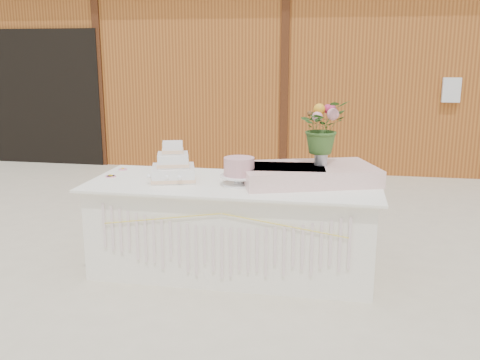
{
  "coord_description": "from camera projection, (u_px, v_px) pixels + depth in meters",
  "views": [
    {
      "loc": [
        0.84,
        -4.2,
        1.8
      ],
      "look_at": [
        0.0,
        0.3,
        0.72
      ],
      "focal_mm": 40.0,
      "sensor_mm": 36.0,
      "label": 1
    }
  ],
  "objects": [
    {
      "name": "flower_vase",
      "position": [
        321.0,
        156.0,
        4.4
      ],
      "size": [
        0.11,
        0.11,
        0.15
      ],
      "primitive_type": "cylinder",
      "color": "#B5B4B9",
      "rests_on": "satin_runner"
    },
    {
      "name": "barn",
      "position": [
        295.0,
        61.0,
        9.94
      ],
      "size": [
        12.6,
        4.6,
        3.3
      ],
      "color": "#A55E22",
      "rests_on": "ground"
    },
    {
      "name": "ground",
      "position": [
        234.0,
        269.0,
        4.58
      ],
      "size": [
        80.0,
        80.0,
        0.0
      ],
      "primitive_type": "plane",
      "color": "beige",
      "rests_on": "ground"
    },
    {
      "name": "bouquet",
      "position": [
        322.0,
        121.0,
        4.34
      ],
      "size": [
        0.51,
        0.51,
        0.43
      ],
      "primitive_type": "imported",
      "rotation": [
        0.0,
        0.0,
        0.76
      ],
      "color": "#385E25",
      "rests_on": "flower_vase"
    },
    {
      "name": "loose_flowers",
      "position": [
        119.0,
        173.0,
        4.72
      ],
      "size": [
        0.25,
        0.42,
        0.02
      ],
      "primitive_type": null,
      "rotation": [
        0.0,
        0.0,
        0.26
      ],
      "color": "pink",
      "rests_on": "cake_table"
    },
    {
      "name": "cake_table",
      "position": [
        233.0,
        227.0,
        4.49
      ],
      "size": [
        2.4,
        1.0,
        0.77
      ],
      "color": "white",
      "rests_on": "ground"
    },
    {
      "name": "pink_cake_stand",
      "position": [
        239.0,
        170.0,
        4.29
      ],
      "size": [
        0.31,
        0.31,
        0.23
      ],
      "color": "white",
      "rests_on": "cake_table"
    },
    {
      "name": "wedding_cake",
      "position": [
        173.0,
        167.0,
        4.45
      ],
      "size": [
        0.45,
        0.45,
        0.33
      ],
      "rotation": [
        0.0,
        0.0,
        0.3
      ],
      "color": "white",
      "rests_on": "cake_table"
    },
    {
      "name": "satin_runner",
      "position": [
        308.0,
        174.0,
        4.4
      ],
      "size": [
        1.23,
        0.95,
        0.14
      ],
      "primitive_type": "cube",
      "rotation": [
        0.0,
        0.0,
        0.33
      ],
      "color": "#FFD3CD",
      "rests_on": "cake_table"
    }
  ]
}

